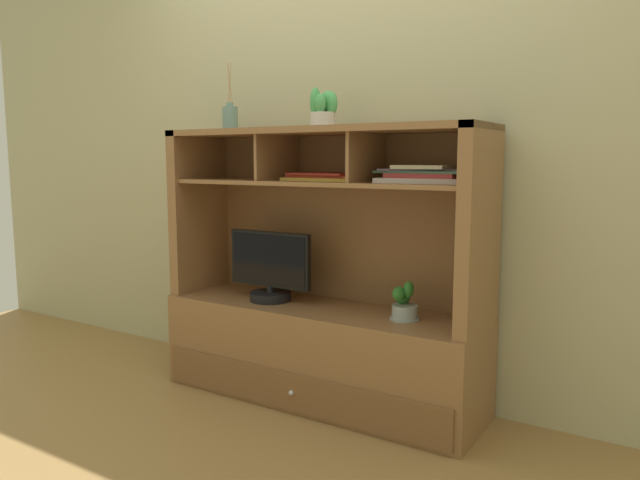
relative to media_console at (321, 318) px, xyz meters
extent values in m
cube|color=olive|center=(0.00, -0.01, -0.42)|extent=(6.00, 6.00, 0.02)
cube|color=tan|center=(0.00, 0.25, 0.99)|extent=(6.00, 0.02, 2.80)
cube|color=brown|center=(0.00, -0.01, -0.17)|extent=(1.61, 0.46, 0.47)
cube|color=brown|center=(0.00, -0.25, -0.30)|extent=(1.54, 0.01, 0.18)
sphere|color=silver|center=(0.00, -0.26, -0.30)|extent=(0.02, 0.02, 0.02)
cube|color=brown|center=(-0.77, -0.01, 0.49)|extent=(0.06, 0.42, 0.86)
cube|color=brown|center=(0.77, -0.01, 0.49)|extent=(0.06, 0.42, 0.86)
cube|color=brown|center=(0.00, 0.19, 0.48)|extent=(1.55, 0.02, 0.83)
cube|color=brown|center=(0.00, -0.01, 0.90)|extent=(1.61, 0.42, 0.03)
cube|color=brown|center=(0.00, -0.01, 0.66)|extent=(1.49, 0.38, 0.02)
cube|color=brown|center=(-0.25, -0.01, 0.78)|extent=(0.02, 0.36, 0.22)
cube|color=brown|center=(0.25, -0.01, 0.78)|extent=(0.02, 0.36, 0.22)
cylinder|color=black|center=(-0.28, -0.04, 0.08)|extent=(0.21, 0.21, 0.04)
cylinder|color=black|center=(-0.28, -0.04, 0.12)|extent=(0.04, 0.04, 0.03)
cube|color=black|center=(-0.28, -0.04, 0.27)|extent=(0.47, 0.03, 0.28)
cube|color=black|center=(-0.28, -0.06, 0.27)|extent=(0.44, 0.00, 0.25)
cylinder|color=#94A09B|center=(0.45, -0.02, 0.10)|extent=(0.12, 0.12, 0.07)
cylinder|color=#94A09B|center=(0.45, -0.02, 0.07)|extent=(0.13, 0.13, 0.01)
ellipsoid|color=#276A25|center=(0.47, -0.02, 0.20)|extent=(0.05, 0.06, 0.07)
ellipsoid|color=#276A25|center=(0.43, 0.02, 0.15)|extent=(0.06, 0.08, 0.06)
ellipsoid|color=#276A25|center=(0.44, -0.05, 0.18)|extent=(0.05, 0.07, 0.07)
cube|color=beige|center=(0.51, 0.03, 0.68)|extent=(0.40, 0.30, 0.02)
cube|color=#AD373A|center=(0.52, 0.03, 0.70)|extent=(0.32, 0.23, 0.02)
cube|color=#47755A|center=(0.51, 0.04, 0.72)|extent=(0.41, 0.25, 0.01)
cube|color=slate|center=(0.51, 0.04, 0.73)|extent=(0.40, 0.21, 0.01)
cube|color=beige|center=(0.51, 0.04, 0.74)|extent=(0.24, 0.24, 0.02)
cube|color=gold|center=(0.02, 0.03, 0.68)|extent=(0.39, 0.25, 0.01)
cube|color=#B03922|center=(0.01, 0.04, 0.69)|extent=(0.38, 0.23, 0.01)
cube|color=#A92D24|center=(0.01, 0.03, 0.70)|extent=(0.35, 0.27, 0.01)
cylinder|color=slate|center=(-0.52, -0.04, 0.98)|extent=(0.08, 0.08, 0.12)
cylinder|color=slate|center=(-0.52, -0.04, 1.05)|extent=(0.04, 0.04, 0.02)
cylinder|color=tan|center=(-0.52, -0.04, 1.15)|extent=(0.00, 0.04, 0.22)
cylinder|color=tan|center=(-0.52, -0.04, 1.15)|extent=(0.03, 0.01, 0.22)
cylinder|color=tan|center=(-0.53, -0.04, 1.15)|extent=(0.02, 0.02, 0.22)
cylinder|color=tan|center=(-0.53, -0.04, 1.15)|extent=(0.01, 0.02, 0.22)
cylinder|color=tan|center=(-0.52, -0.04, 1.15)|extent=(0.02, 0.01, 0.22)
cylinder|color=beige|center=(0.00, 0.02, 0.95)|extent=(0.12, 0.12, 0.07)
cylinder|color=beige|center=(0.00, 0.02, 0.92)|extent=(0.13, 0.13, 0.01)
ellipsoid|color=#48A255|center=(0.04, 0.03, 1.03)|extent=(0.07, 0.04, 0.10)
ellipsoid|color=#48A255|center=(0.01, 0.05, 1.06)|extent=(0.08, 0.08, 0.07)
ellipsoid|color=#48A255|center=(-0.01, 0.03, 1.02)|extent=(0.04, 0.08, 0.09)
ellipsoid|color=#48A255|center=(-0.03, 0.00, 1.04)|extent=(0.05, 0.05, 0.14)
ellipsoid|color=#48A255|center=(0.01, -0.02, 1.03)|extent=(0.06, 0.05, 0.09)
camera|label=1|loc=(1.53, -2.43, 0.77)|focal=33.85mm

